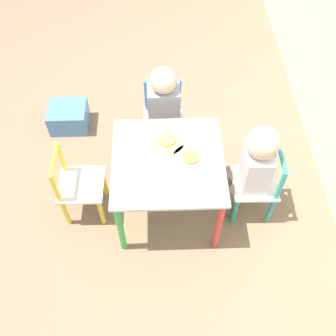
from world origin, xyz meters
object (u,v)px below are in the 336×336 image
at_px(chair_teal, 258,184).
at_px(plate_back, 191,158).
at_px(storage_bin, 69,117).
at_px(child_back, 254,164).
at_px(kids_table, 168,168).
at_px(chair_blue, 164,119).
at_px(chair_yellow, 78,186).
at_px(plate_left, 167,142).
at_px(child_left, 164,107).

height_order(chair_teal, plate_back, plate_back).
bearing_deg(chair_teal, storage_bin, -119.84).
distance_m(child_back, plate_back, 0.35).
bearing_deg(kids_table, chair_teal, 88.86).
height_order(child_back, plate_back, child_back).
distance_m(chair_blue, chair_yellow, 0.73).
height_order(plate_left, storage_bin, plate_left).
bearing_deg(storage_bin, child_left, 69.36).
xyz_separation_m(child_back, plate_back, (-0.01, -0.35, 0.05)).
xyz_separation_m(chair_yellow, storage_bin, (-0.72, -0.17, -0.16)).
distance_m(chair_blue, chair_teal, 0.76).
relative_size(chair_blue, plate_back, 2.54).
height_order(kids_table, chair_blue, chair_blue).
height_order(chair_teal, child_back, child_back).
relative_size(chair_blue, storage_bin, 1.89).
xyz_separation_m(child_left, child_back, (0.48, 0.48, 0.02)).
bearing_deg(plate_back, storage_bin, -131.53).
bearing_deg(chair_blue, kids_table, -90.00).
bearing_deg(chair_teal, chair_blue, -133.77).
distance_m(chair_yellow, child_back, 1.02).
height_order(chair_yellow, storage_bin, chair_yellow).
bearing_deg(child_back, plate_back, -90.40).
height_order(chair_blue, plate_left, plate_left).
distance_m(chair_yellow, child_left, 0.71).
xyz_separation_m(child_back, storage_bin, (-0.74, -1.17, -0.35)).
xyz_separation_m(chair_blue, chair_yellow, (0.52, -0.52, 0.00)).
relative_size(kids_table, plate_back, 3.03).
xyz_separation_m(chair_blue, child_left, (0.06, 0.00, 0.17)).
xyz_separation_m(chair_blue, child_back, (0.54, 0.48, 0.19)).
height_order(plate_back, storage_bin, plate_back).
bearing_deg(storage_bin, plate_left, 49.12).
height_order(kids_table, child_left, child_left).
distance_m(chair_blue, plate_back, 0.60).
bearing_deg(plate_left, plate_back, 45.00).
bearing_deg(plate_back, child_back, 88.46).
bearing_deg(plate_left, chair_blue, -178.28).
bearing_deg(chair_blue, plate_back, -77.10).
distance_m(chair_blue, plate_left, 0.48).
distance_m(kids_table, storage_bin, 1.06).
bearing_deg(storage_bin, kids_table, 43.87).
bearing_deg(child_left, chair_blue, 90.00).
xyz_separation_m(chair_teal, plate_back, (-0.01, -0.41, 0.25)).
height_order(kids_table, chair_teal, chair_teal).
distance_m(chair_blue, storage_bin, 0.73).
bearing_deg(chair_teal, chair_yellow, -89.95).
height_order(chair_teal, child_left, child_left).
height_order(chair_teal, chair_yellow, same).
bearing_deg(child_back, kids_table, -90.00).
bearing_deg(child_back, chair_teal, 90.00).
bearing_deg(plate_left, child_left, -178.21).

